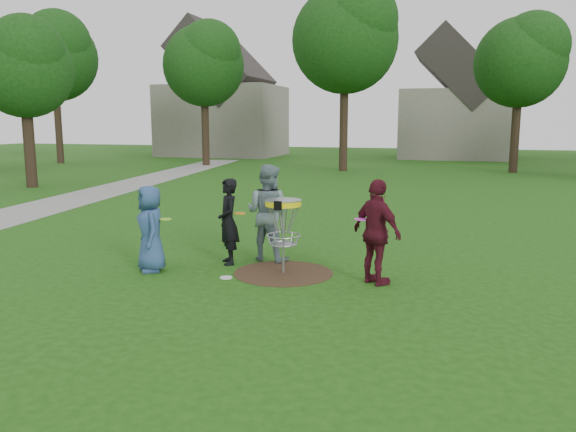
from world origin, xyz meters
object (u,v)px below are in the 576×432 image
(player_blue, at_px, (151,229))
(player_maroon, at_px, (377,232))
(disc_golf_basket, at_px, (283,218))
(player_black, at_px, (228,222))
(player_grey, at_px, (268,213))

(player_blue, relative_size, player_maroon, 0.89)
(disc_golf_basket, bearing_deg, player_maroon, -7.30)
(player_black, xyz_separation_m, disc_golf_basket, (1.21, -0.37, 0.20))
(player_grey, xyz_separation_m, disc_golf_basket, (0.58, -0.88, 0.07))
(player_black, distance_m, player_maroon, 2.96)
(player_blue, xyz_separation_m, player_black, (1.16, 0.89, 0.04))
(player_blue, xyz_separation_m, player_grey, (1.78, 1.39, 0.16))
(player_grey, bearing_deg, player_black, 48.42)
(disc_golf_basket, bearing_deg, player_black, 162.83)
(player_maroon, bearing_deg, player_grey, 12.84)
(player_grey, relative_size, player_maroon, 1.06)
(player_grey, distance_m, disc_golf_basket, 1.06)
(player_blue, bearing_deg, player_grey, 88.87)
(player_grey, distance_m, player_maroon, 2.53)
(player_blue, height_order, player_grey, player_grey)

